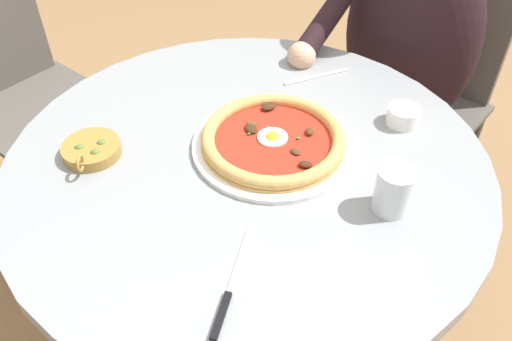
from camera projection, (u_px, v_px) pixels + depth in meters
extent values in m
cylinder|color=gray|center=(247.00, 163.00, 1.03)|extent=(0.95, 0.95, 0.04)
cylinder|color=gray|center=(249.00, 272.00, 1.27)|extent=(0.08, 0.08, 0.68)
cylinder|color=white|center=(273.00, 145.00, 1.03)|extent=(0.32, 0.32, 0.01)
cylinder|color=tan|center=(273.00, 142.00, 1.03)|extent=(0.29, 0.29, 0.01)
torus|color=tan|center=(273.00, 138.00, 1.02)|extent=(0.29, 0.29, 0.03)
cylinder|color=red|center=(273.00, 140.00, 1.02)|extent=(0.27, 0.27, 0.00)
cylinder|color=white|center=(273.00, 137.00, 1.02)|extent=(0.06, 0.06, 0.00)
ellipsoid|color=yellow|center=(273.00, 136.00, 1.02)|extent=(0.03, 0.03, 0.02)
ellipsoid|color=#3D2314|center=(306.00, 164.00, 0.96)|extent=(0.03, 0.03, 0.01)
ellipsoid|color=#4C2D19|center=(310.00, 131.00, 1.03)|extent=(0.02, 0.03, 0.01)
ellipsoid|color=#3D2314|center=(269.00, 107.00, 1.09)|extent=(0.04, 0.03, 0.01)
ellipsoid|color=#3D2314|center=(251.00, 128.00, 1.04)|extent=(0.03, 0.04, 0.01)
ellipsoid|color=brown|center=(252.00, 124.00, 1.05)|extent=(0.03, 0.02, 0.01)
ellipsoid|color=#4C2D19|center=(296.00, 152.00, 0.99)|extent=(0.02, 0.03, 0.01)
ellipsoid|color=#2D6B28|center=(249.00, 134.00, 1.03)|extent=(0.01, 0.01, 0.00)
ellipsoid|color=#2D6B28|center=(298.00, 138.00, 1.02)|extent=(0.01, 0.01, 0.00)
ellipsoid|color=#2D6B28|center=(268.00, 127.00, 1.05)|extent=(0.01, 0.01, 0.00)
cylinder|color=silver|center=(393.00, 190.00, 0.88)|extent=(0.06, 0.06, 0.09)
cylinder|color=silver|center=(391.00, 199.00, 0.90)|extent=(0.06, 0.06, 0.04)
cube|color=silver|center=(241.00, 258.00, 0.83)|extent=(0.07, 0.13, 0.00)
cube|color=black|center=(221.00, 315.00, 0.75)|extent=(0.04, 0.08, 0.01)
cylinder|color=white|center=(403.00, 116.00, 1.08)|extent=(0.07, 0.07, 0.04)
cylinder|color=olive|center=(404.00, 112.00, 1.07)|extent=(0.06, 0.06, 0.01)
cylinder|color=olive|center=(92.00, 150.00, 1.01)|extent=(0.11, 0.11, 0.02)
torus|color=olive|center=(80.00, 165.00, 0.95)|extent=(0.01, 0.03, 0.03)
ellipsoid|color=#516B2D|center=(95.00, 153.00, 0.99)|extent=(0.02, 0.02, 0.02)
ellipsoid|color=#516B2D|center=(102.00, 144.00, 1.01)|extent=(0.02, 0.02, 0.02)
ellipsoid|color=#516B2D|center=(80.00, 148.00, 1.00)|extent=(0.02, 0.02, 0.02)
cube|color=#BCBCC1|center=(317.00, 77.00, 1.22)|extent=(0.17, 0.04, 0.00)
cube|color=#282833|center=(380.00, 175.00, 1.73)|extent=(0.43, 0.44, 0.45)
ellipsoid|color=black|center=(410.00, 36.00, 1.38)|extent=(0.40, 0.43, 0.57)
cylinder|color=black|center=(324.00, 24.00, 1.29)|extent=(0.23, 0.22, 0.16)
sphere|color=tan|center=(301.00, 56.00, 1.26)|extent=(0.07, 0.07, 0.07)
cube|color=#504A45|center=(400.00, 113.00, 1.60)|extent=(0.59, 0.59, 0.02)
cube|color=#504A45|center=(448.00, 20.00, 1.55)|extent=(0.25, 0.31, 0.45)
cylinder|color=#4C4742|center=(308.00, 172.00, 1.74)|extent=(0.02, 0.02, 0.45)
cylinder|color=#4C4742|center=(410.00, 228.00, 1.56)|extent=(0.02, 0.02, 0.45)
cylinder|color=#4C4742|center=(369.00, 120.00, 1.96)|extent=(0.02, 0.02, 0.45)
cylinder|color=#4C4742|center=(465.00, 164.00, 1.77)|extent=(0.02, 0.02, 0.45)
cube|color=#504A45|center=(41.00, 110.00, 1.57)|extent=(0.54, 0.54, 0.02)
cylinder|color=#4C4742|center=(48.00, 223.00, 1.56)|extent=(0.02, 0.02, 0.47)
cylinder|color=#4C4742|center=(134.00, 164.00, 1.76)|extent=(0.02, 0.02, 0.47)
cylinder|color=#4C4742|center=(72.00, 125.00, 1.91)|extent=(0.02, 0.02, 0.47)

